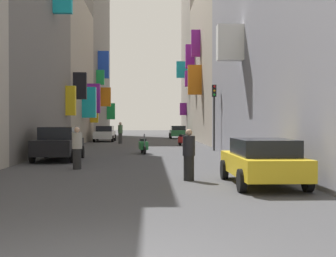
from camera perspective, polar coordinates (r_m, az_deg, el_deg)
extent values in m
plane|color=#424244|center=(35.58, -3.17, -2.10)|extent=(140.00, 140.00, 0.00)
cube|color=yellow|center=(31.87, -11.76, 3.34)|extent=(0.63, 0.54, 1.97)
cube|color=#19B2BF|center=(28.67, -12.72, 14.93)|extent=(1.09, 0.43, 1.45)
cube|color=#9E9384|center=(41.05, -14.39, 6.71)|extent=(6.00, 13.36, 12.10)
cube|color=purple|center=(41.34, -9.14, 3.63)|extent=(1.24, 0.56, 2.56)
cube|color=black|center=(34.93, -10.68, 5.13)|extent=(0.95, 0.48, 1.96)
cube|color=yellow|center=(44.37, -8.98, 2.69)|extent=(0.75, 0.36, 3.05)
cube|color=#19B2BF|center=(39.29, -9.58, 3.15)|extent=(1.13, 0.58, 2.53)
cube|color=slate|center=(57.24, -10.96, 8.49)|extent=(6.00, 18.94, 18.98)
cube|color=green|center=(61.38, -6.96, 2.09)|extent=(1.05, 0.36, 2.11)
cube|color=green|center=(49.67, -8.25, 6.17)|extent=(0.82, 0.52, 1.53)
cube|color=blue|center=(51.46, -7.86, 7.70)|extent=(1.17, 0.63, 2.92)
cube|color=orange|center=(51.12, -7.75, 3.83)|extent=(1.36, 0.36, 2.03)
cube|color=white|center=(22.68, 7.57, 10.31)|extent=(1.23, 0.64, 1.68)
cube|color=#9E9384|center=(43.05, 7.78, 7.68)|extent=(6.00, 18.27, 13.94)
cube|color=purple|center=(41.66, 3.40, 10.32)|extent=(0.79, 0.38, 2.34)
cube|color=purple|center=(46.84, 2.70, 8.75)|extent=(0.87, 0.56, 2.36)
cube|color=orange|center=(40.12, 3.27, 5.94)|extent=(1.17, 0.42, 2.53)
cube|color=purple|center=(45.71, 2.71, 6.09)|extent=(1.00, 0.62, 1.52)
cube|color=gray|center=(59.35, 5.02, 8.23)|extent=(6.00, 14.30, 19.00)
cube|color=purple|center=(56.17, 1.87, 2.39)|extent=(0.81, 0.47, 1.47)
cube|color=#19B2BF|center=(53.77, 1.77, 7.18)|extent=(1.38, 0.40, 1.87)
cube|color=gold|center=(13.48, 11.36, -4.34)|extent=(1.69, 4.18, 0.55)
cube|color=black|center=(13.24, 11.58, -2.25)|extent=(1.48, 2.34, 0.45)
cylinder|color=black|center=(14.69, 6.87, -5.00)|extent=(0.18, 0.60, 0.60)
cylinder|color=black|center=(15.04, 13.25, -4.88)|extent=(0.18, 0.60, 0.60)
cylinder|color=black|center=(11.98, 8.97, -6.30)|extent=(0.18, 0.60, 0.60)
cylinder|color=black|center=(12.42, 16.67, -6.08)|extent=(0.18, 0.60, 0.60)
cube|color=black|center=(22.35, -13.19, -2.15)|extent=(1.75, 4.24, 0.69)
cube|color=black|center=(22.54, -13.09, -0.53)|extent=(1.54, 2.37, 0.56)
cylinder|color=black|center=(20.84, -11.56, -3.31)|extent=(0.18, 0.60, 0.60)
cylinder|color=black|center=(21.20, -16.23, -3.25)|extent=(0.18, 0.60, 0.60)
cylinder|color=black|center=(23.60, -10.45, -2.83)|extent=(0.18, 0.60, 0.60)
cylinder|color=black|center=(23.92, -14.60, -2.80)|extent=(0.18, 0.60, 0.60)
cube|color=white|center=(43.78, -7.71, -0.76)|extent=(1.67, 4.47, 0.64)
cube|color=black|center=(43.99, -7.68, -0.02)|extent=(1.47, 2.51, 0.50)
cylinder|color=black|center=(42.24, -6.78, -1.25)|extent=(0.18, 0.60, 0.60)
cylinder|color=black|center=(42.41, -9.02, -1.24)|extent=(0.18, 0.60, 0.60)
cylinder|color=black|center=(45.19, -6.48, -1.12)|extent=(0.18, 0.60, 0.60)
cylinder|color=black|center=(45.34, -8.58, -1.12)|extent=(0.18, 0.60, 0.60)
cube|color=#236638|center=(51.37, 1.22, -0.54)|extent=(1.69, 4.16, 0.62)
cube|color=black|center=(51.15, 1.24, 0.07)|extent=(1.48, 2.33, 0.47)
cylinder|color=black|center=(52.70, 0.22, -0.85)|extent=(0.18, 0.60, 0.60)
cylinder|color=black|center=(52.80, 2.05, -0.85)|extent=(0.18, 0.60, 0.60)
cylinder|color=black|center=(49.96, 0.35, -0.94)|extent=(0.18, 0.60, 0.60)
cylinder|color=black|center=(50.06, 2.28, -0.93)|extent=(0.18, 0.60, 0.60)
cube|color=red|center=(35.19, 1.86, -1.37)|extent=(0.73, 1.14, 0.45)
cube|color=black|center=(35.36, 1.74, -0.87)|extent=(0.47, 0.63, 0.16)
cylinder|color=#4C4C51|center=(34.68, 2.17, -0.87)|extent=(0.14, 0.28, 0.68)
cylinder|color=black|center=(34.58, 2.26, -1.79)|extent=(0.24, 0.49, 0.48)
cylinder|color=black|center=(35.81, 1.47, -1.70)|extent=(0.24, 0.49, 0.48)
cube|color=#ADADB2|center=(51.94, -7.26, -0.70)|extent=(0.67, 1.16, 0.45)
cube|color=black|center=(51.73, -7.23, -0.36)|extent=(0.43, 0.62, 0.16)
cylinder|color=#4C4C51|center=(52.48, -7.34, -0.33)|extent=(0.12, 0.28, 0.68)
cylinder|color=black|center=(52.62, -7.35, -0.92)|extent=(0.20, 0.49, 0.48)
cylinder|color=black|center=(51.27, -7.16, -0.97)|extent=(0.20, 0.49, 0.48)
cube|color=#287F3D|center=(26.46, -3.02, -2.08)|extent=(0.57, 1.08, 0.45)
cube|color=black|center=(26.64, -3.07, -1.40)|extent=(0.39, 0.60, 0.16)
cylinder|color=#4C4C51|center=(25.94, -2.89, -1.42)|extent=(0.09, 0.28, 0.68)
cylinder|color=black|center=(25.84, -2.85, -2.64)|extent=(0.16, 0.49, 0.48)
cylinder|color=black|center=(27.11, -3.18, -2.49)|extent=(0.16, 0.49, 0.48)
cylinder|color=#242424|center=(18.00, -11.02, -3.67)|extent=(0.33, 0.33, 0.77)
cylinder|color=#B2AD9E|center=(17.96, -11.03, -1.47)|extent=(0.40, 0.40, 0.61)
sphere|color=tan|center=(17.95, -11.03, -0.16)|extent=(0.21, 0.21, 0.21)
cylinder|color=#363636|center=(39.07, -5.83, -1.21)|extent=(0.38, 0.38, 0.87)
cylinder|color=#4C724C|center=(39.05, -5.83, -0.08)|extent=(0.45, 0.45, 0.69)
sphere|color=tan|center=(39.04, -5.84, 0.60)|extent=(0.23, 0.23, 0.23)
cylinder|color=black|center=(14.24, 2.56, -4.85)|extent=(0.34, 0.34, 0.76)
cylinder|color=black|center=(14.19, 2.56, -2.11)|extent=(0.41, 0.41, 0.60)
sphere|color=tan|center=(14.18, 2.56, -0.48)|extent=(0.21, 0.21, 0.21)
cylinder|color=#2D2D2D|center=(29.44, 5.64, 0.59)|extent=(0.12, 0.12, 3.38)
cube|color=black|center=(29.51, 5.65, 4.60)|extent=(0.26, 0.26, 0.75)
sphere|color=red|center=(29.39, 5.68, 5.10)|extent=(0.14, 0.14, 0.14)
sphere|color=orange|center=(29.37, 5.68, 4.62)|extent=(0.14, 0.14, 0.14)
sphere|color=green|center=(29.35, 5.68, 4.13)|extent=(0.14, 0.14, 0.14)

